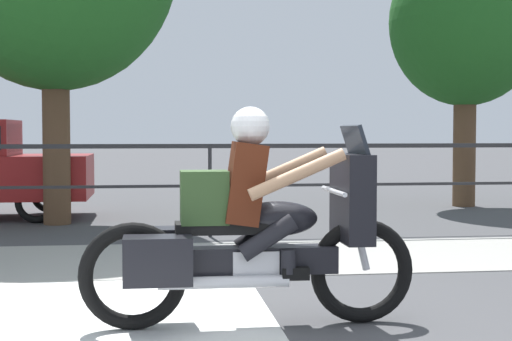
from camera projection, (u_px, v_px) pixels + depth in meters
name	position (u px, v px, depth m)	size (l,w,h in m)	color
ground_plane	(263.00, 336.00, 5.54)	(120.00, 120.00, 0.00)	#424244
sidewalk_band	(222.00, 258.00, 8.91)	(44.00, 2.40, 0.01)	#99968E
fence_railing	(210.00, 164.00, 10.67)	(36.00, 0.05, 1.27)	#232326
motorcycle	(251.00, 230.00, 5.78)	(2.50, 0.76, 1.63)	black
tree_behind_sign	(466.00, 24.00, 14.91)	(2.91, 2.91, 5.13)	brown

